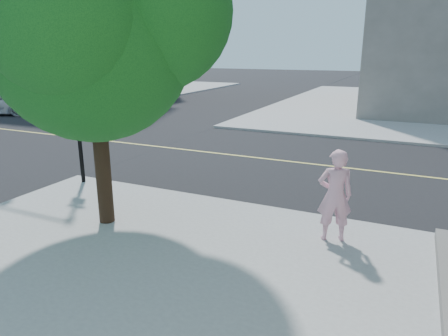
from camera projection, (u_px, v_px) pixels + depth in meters
The scene contains 8 objects.
ground at pixel (105, 184), 11.67m from camera, with size 140.00×140.00×0.00m, color black.
road_ew at pixel (185, 150), 15.60m from camera, with size 140.00×9.00×0.01m, color black.
sidewalk_nw at pixel (67, 89), 39.68m from camera, with size 26.00×25.00×0.12m, color #9A9A9A.
church at pixel (53, 5), 33.45m from camera, with size 15.20×12.00×14.40m.
man_on_phone at pixel (335, 195), 7.74m from camera, with size 0.65×0.43×1.80m, color #DFA0B8.
street_tree at pixel (95, 14), 7.64m from camera, with size 4.88×4.44×6.48m.
signal_pole at pixel (24, 70), 11.34m from camera, with size 3.28×0.37×3.69m.
car_a at pixel (1, 103), 24.12m from camera, with size 2.23×4.83×1.34m, color silver.
Camera 1 is at (7.73, -8.65, 3.66)m, focal length 32.93 mm.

